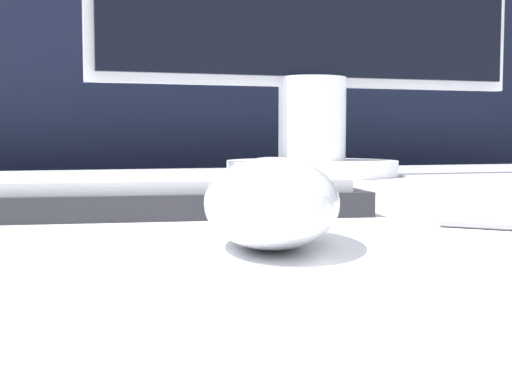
{
  "coord_description": "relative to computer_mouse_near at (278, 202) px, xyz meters",
  "views": [
    {
      "loc": [
        -0.11,
        -0.53,
        0.8
      ],
      "look_at": [
        0.0,
        -0.18,
        0.77
      ],
      "focal_mm": 50.0,
      "sensor_mm": 36.0,
      "label": 1
    }
  ],
  "objects": [
    {
      "name": "keyboard",
      "position": [
        -0.09,
        0.19,
        -0.01
      ],
      "size": [
        0.41,
        0.2,
        0.02
      ],
      "rotation": [
        0.0,
        0.0,
        -0.13
      ],
      "color": "#28282D",
      "rests_on": "desk"
    },
    {
      "name": "partition_panel",
      "position": [
        -0.0,
        0.95,
        -0.05
      ],
      "size": [
        5.0,
        0.03,
        1.43
      ],
      "color": "black",
      "rests_on": "ground_plane"
    },
    {
      "name": "computer_mouse_near",
      "position": [
        0.0,
        0.0,
        0.0
      ],
      "size": [
        0.1,
        0.13,
        0.04
      ],
      "rotation": [
        0.0,
        0.0,
        -0.32
      ],
      "color": "white",
      "rests_on": "desk"
    }
  ]
}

